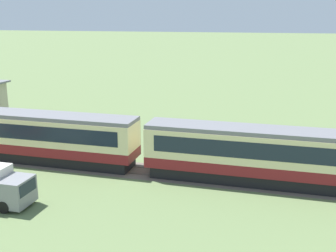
% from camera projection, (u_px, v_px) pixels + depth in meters
% --- Properties ---
extents(ground_plane, '(600.00, 600.00, 0.00)m').
position_uv_depth(ground_plane, '(250.00, 179.00, 31.68)').
color(ground_plane, '#607547').
extents(passenger_train, '(84.71, 2.99, 4.14)m').
position_uv_depth(passenger_train, '(145.00, 144.00, 32.67)').
color(passenger_train, maroon).
rests_on(passenger_train, ground_plane).
extents(railway_track, '(123.08, 3.60, 0.04)m').
position_uv_depth(railway_track, '(143.00, 171.00, 33.30)').
color(railway_track, '#665B51').
rests_on(railway_track, ground_plane).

